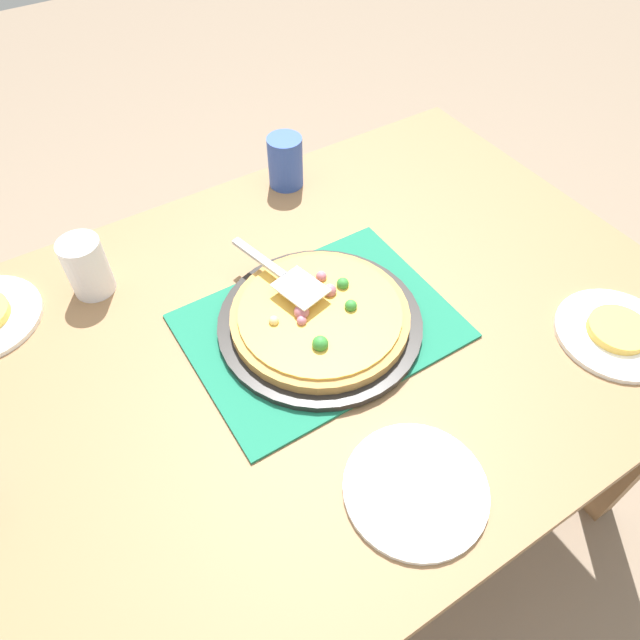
{
  "coord_description": "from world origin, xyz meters",
  "views": [
    {
      "loc": [
        0.37,
        0.58,
        1.58
      ],
      "look_at": [
        0.0,
        0.0,
        0.77
      ],
      "focal_mm": 32.26,
      "sensor_mm": 36.0,
      "label": 1
    }
  ],
  "objects_px": {
    "pizza_server": "(283,275)",
    "plate_side": "(416,489)",
    "cup_near": "(285,162)",
    "pizza_pan": "(320,322)",
    "pizza": "(320,315)",
    "served_slice_right": "(619,329)",
    "plate_far_right": "(616,334)",
    "cup_corner": "(87,267)"
  },
  "relations": [
    {
      "from": "cup_corner",
      "to": "pizza_server",
      "type": "relative_size",
      "value": 0.51
    },
    {
      "from": "cup_corner",
      "to": "pizza_server",
      "type": "bearing_deg",
      "value": 143.05
    },
    {
      "from": "pizza",
      "to": "cup_corner",
      "type": "distance_m",
      "value": 0.46
    },
    {
      "from": "pizza",
      "to": "served_slice_right",
      "type": "distance_m",
      "value": 0.55
    },
    {
      "from": "plate_side",
      "to": "served_slice_right",
      "type": "xyz_separation_m",
      "value": [
        -0.5,
        -0.04,
        0.01
      ]
    },
    {
      "from": "cup_near",
      "to": "plate_far_right",
      "type": "bearing_deg",
      "value": 111.15
    },
    {
      "from": "pizza_pan",
      "to": "cup_near",
      "type": "relative_size",
      "value": 3.17
    },
    {
      "from": "pizza_server",
      "to": "plate_side",
      "type": "bearing_deg",
      "value": 86.5
    },
    {
      "from": "served_slice_right",
      "to": "cup_near",
      "type": "xyz_separation_m",
      "value": [
        0.28,
        -0.73,
        0.04
      ]
    },
    {
      "from": "plate_far_right",
      "to": "pizza_server",
      "type": "height_order",
      "value": "pizza_server"
    },
    {
      "from": "plate_side",
      "to": "cup_corner",
      "type": "height_order",
      "value": "cup_corner"
    },
    {
      "from": "pizza",
      "to": "served_slice_right",
      "type": "xyz_separation_m",
      "value": [
        -0.45,
        0.31,
        -0.02
      ]
    },
    {
      "from": "pizza_pan",
      "to": "cup_corner",
      "type": "xyz_separation_m",
      "value": [
        0.32,
        -0.32,
        0.05
      ]
    },
    {
      "from": "pizza",
      "to": "pizza_pan",
      "type": "bearing_deg",
      "value": 82.81
    },
    {
      "from": "pizza",
      "to": "plate_side",
      "type": "bearing_deg",
      "value": 81.9
    },
    {
      "from": "served_slice_right",
      "to": "pizza_server",
      "type": "bearing_deg",
      "value": -40.44
    },
    {
      "from": "pizza_pan",
      "to": "pizza",
      "type": "distance_m",
      "value": 0.02
    },
    {
      "from": "cup_corner",
      "to": "pizza_server",
      "type": "distance_m",
      "value": 0.38
    },
    {
      "from": "served_slice_right",
      "to": "cup_near",
      "type": "bearing_deg",
      "value": -68.85
    },
    {
      "from": "plate_side",
      "to": "cup_corner",
      "type": "bearing_deg",
      "value": -67.76
    },
    {
      "from": "served_slice_right",
      "to": "cup_corner",
      "type": "distance_m",
      "value": 1.0
    },
    {
      "from": "pizza",
      "to": "plate_far_right",
      "type": "relative_size",
      "value": 1.5
    },
    {
      "from": "served_slice_right",
      "to": "pizza_server",
      "type": "height_order",
      "value": "pizza_server"
    },
    {
      "from": "served_slice_right",
      "to": "pizza",
      "type": "bearing_deg",
      "value": -34.39
    },
    {
      "from": "cup_near",
      "to": "cup_corner",
      "type": "xyz_separation_m",
      "value": [
        0.49,
        0.1,
        0.0
      ]
    },
    {
      "from": "pizza",
      "to": "cup_near",
      "type": "xyz_separation_m",
      "value": [
        -0.17,
        -0.42,
        0.03
      ]
    },
    {
      "from": "cup_near",
      "to": "pizza_server",
      "type": "bearing_deg",
      "value": 59.32
    },
    {
      "from": "pizza",
      "to": "cup_near",
      "type": "distance_m",
      "value": 0.45
    },
    {
      "from": "cup_corner",
      "to": "pizza_server",
      "type": "xyz_separation_m",
      "value": [
        -0.3,
        0.23,
        0.01
      ]
    },
    {
      "from": "plate_side",
      "to": "plate_far_right",
      "type": "bearing_deg",
      "value": -175.39
    },
    {
      "from": "cup_near",
      "to": "pizza",
      "type": "bearing_deg",
      "value": 67.95
    },
    {
      "from": "pizza_pan",
      "to": "pizza_server",
      "type": "height_order",
      "value": "pizza_server"
    },
    {
      "from": "served_slice_right",
      "to": "cup_near",
      "type": "height_order",
      "value": "cup_near"
    },
    {
      "from": "plate_side",
      "to": "pizza_server",
      "type": "distance_m",
      "value": 0.45
    },
    {
      "from": "pizza_pan",
      "to": "served_slice_right",
      "type": "distance_m",
      "value": 0.55
    },
    {
      "from": "cup_near",
      "to": "pizza_server",
      "type": "height_order",
      "value": "cup_near"
    },
    {
      "from": "pizza_pan",
      "to": "cup_corner",
      "type": "relative_size",
      "value": 3.17
    },
    {
      "from": "pizza_pan",
      "to": "plate_far_right",
      "type": "height_order",
      "value": "pizza_pan"
    },
    {
      "from": "pizza_pan",
      "to": "plate_far_right",
      "type": "distance_m",
      "value": 0.55
    },
    {
      "from": "plate_side",
      "to": "pizza_pan",
      "type": "bearing_deg",
      "value": -98.1
    },
    {
      "from": "pizza_pan",
      "to": "served_slice_right",
      "type": "height_order",
      "value": "served_slice_right"
    },
    {
      "from": "plate_far_right",
      "to": "plate_side",
      "type": "bearing_deg",
      "value": 4.61
    }
  ]
}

